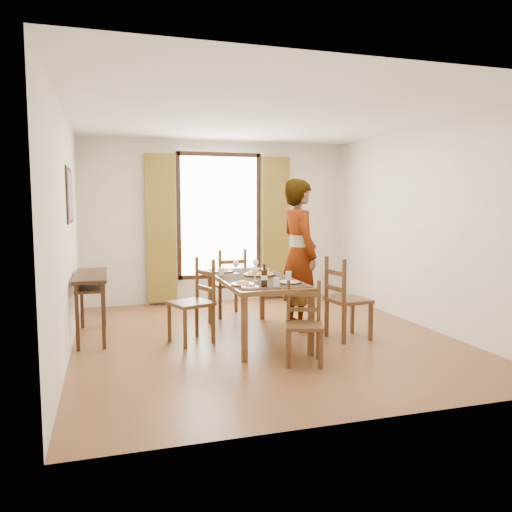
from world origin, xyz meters
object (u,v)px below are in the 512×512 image
object	(u,v)px
console_table	(91,283)
pasta_platter	(260,272)
dining_table	(255,282)
man	(299,254)

from	to	relation	value
console_table	pasta_platter	world-z (taller)	pasta_platter
dining_table	pasta_platter	xyz separation A→B (m)	(0.10, 0.12, 0.12)
console_table	dining_table	distance (m)	2.01
console_table	pasta_platter	bearing A→B (deg)	-12.25
dining_table	man	bearing A→B (deg)	22.37
dining_table	pasta_platter	distance (m)	0.19
man	pasta_platter	xyz separation A→B (m)	(-0.60, -0.17, -0.18)
dining_table	man	world-z (taller)	man
dining_table	console_table	bearing A→B (deg)	163.87
dining_table	pasta_platter	bearing A→B (deg)	49.64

